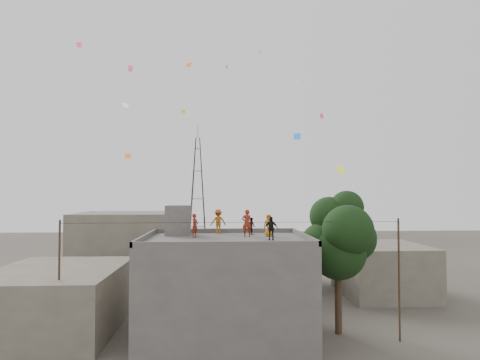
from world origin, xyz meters
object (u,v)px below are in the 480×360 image
object	(u,v)px
stair_head_box	(178,220)
person_red_adult	(247,223)
tree	(340,237)
person_dark_adult	(271,228)
transmission_tower	(198,193)

from	to	relation	value
stair_head_box	person_red_adult	distance (m)	4.82
stair_head_box	tree	world-z (taller)	tree
person_red_adult	person_dark_adult	size ratio (longest dim) A/B	1.25
transmission_tower	person_dark_adult	distance (m)	41.40
stair_head_box	transmission_tower	xyz separation A→B (m)	(-0.80, 37.40, 1.97)
transmission_tower	person_red_adult	bearing A→B (deg)	-82.09
stair_head_box	transmission_tower	size ratio (longest dim) A/B	0.10
stair_head_box	transmission_tower	distance (m)	37.46
stair_head_box	person_dark_adult	size ratio (longest dim) A/B	1.42
stair_head_box	tree	bearing A→B (deg)	-10.74
tree	person_red_adult	size ratio (longest dim) A/B	5.16
tree	person_red_adult	distance (m)	6.06
person_red_adult	tree	bearing A→B (deg)	172.49
person_dark_adult	stair_head_box	bearing A→B (deg)	158.72
person_dark_adult	tree	bearing A→B (deg)	25.15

